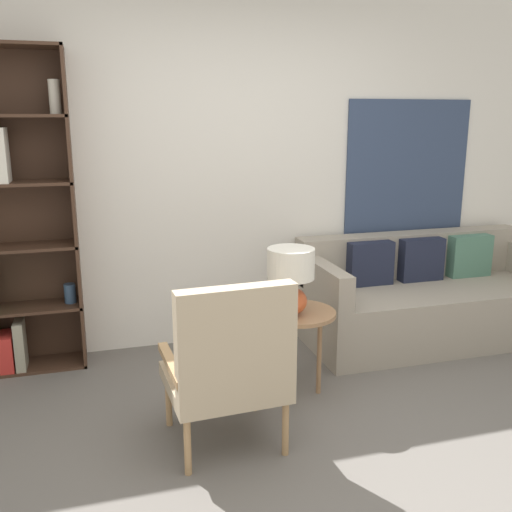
{
  "coord_description": "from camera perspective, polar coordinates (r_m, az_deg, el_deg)",
  "views": [
    {
      "loc": [
        -0.97,
        -2.16,
        1.71
      ],
      "look_at": [
        -0.03,
        1.03,
        0.9
      ],
      "focal_mm": 40.0,
      "sensor_mm": 36.0,
      "label": 1
    }
  ],
  "objects": [
    {
      "name": "wall_back",
      "position": [
        4.32,
        -2.91,
        8.91
      ],
      "size": [
        6.4,
        0.08,
        2.7
      ],
      "color": "white",
      "rests_on": "ground_plane"
    },
    {
      "name": "table_lamp",
      "position": [
        3.44,
        3.49,
        -1.96
      ],
      "size": [
        0.29,
        0.29,
        0.41
      ],
      "color": "#C65128",
      "rests_on": "side_table"
    },
    {
      "name": "couch",
      "position": [
        4.71,
        16.69,
        -4.12
      ],
      "size": [
        1.96,
        0.85,
        0.8
      ],
      "color": "#9E9384",
      "rests_on": "ground_plane"
    },
    {
      "name": "ground_plane",
      "position": [
        2.92,
        6.82,
        -22.27
      ],
      "size": [
        14.0,
        14.0,
        0.0
      ],
      "primitive_type": "plane",
      "color": "#66605B"
    },
    {
      "name": "armchair",
      "position": [
        2.94,
        -2.61,
        -10.53
      ],
      "size": [
        0.63,
        0.6,
        0.93
      ],
      "color": "tan",
      "rests_on": "ground_plane"
    },
    {
      "name": "side_table",
      "position": [
        3.59,
        4.13,
        -6.49
      ],
      "size": [
        0.48,
        0.48,
        0.54
      ],
      "color": "#99704C",
      "rests_on": "ground_plane"
    }
  ]
}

